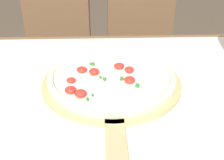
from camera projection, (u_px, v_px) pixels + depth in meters
name	position (u px, v px, depth m)	size (l,w,h in m)	color
dining_table	(101.00, 135.00, 0.78)	(1.26, 0.98, 0.76)	brown
towel_cloth	(101.00, 103.00, 0.73)	(1.18, 0.90, 0.00)	silver
pizza_peel	(112.00, 86.00, 0.79)	(0.39, 0.61, 0.01)	tan
pizza	(111.00, 76.00, 0.79)	(0.36, 0.36, 0.04)	beige
chair_left	(56.00, 54.00, 1.60)	(0.44, 0.44, 0.88)	brown
chair_right	(142.00, 53.00, 1.62)	(0.41, 0.41, 0.88)	brown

